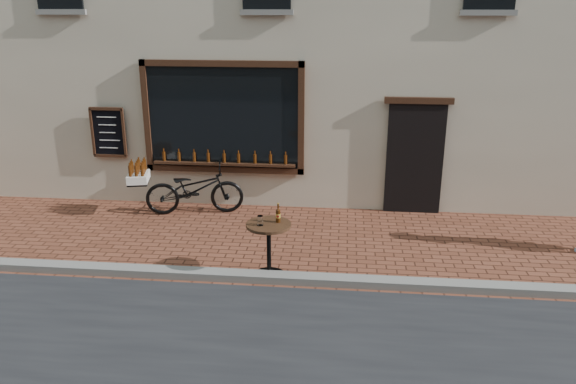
# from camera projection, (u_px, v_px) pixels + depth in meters

# --- Properties ---
(ground) EXTENTS (90.00, 90.00, 0.00)m
(ground) POSITION_uv_depth(u_px,v_px,m) (305.00, 289.00, 8.30)
(ground) COLOR brown
(ground) RESTS_ON ground
(kerb) EXTENTS (90.00, 0.25, 0.12)m
(kerb) POSITION_uv_depth(u_px,v_px,m) (306.00, 279.00, 8.47)
(kerb) COLOR slate
(kerb) RESTS_ON ground
(cargo_bicycle) EXTENTS (2.30, 1.07, 1.09)m
(cargo_bicycle) POSITION_uv_depth(u_px,v_px,m) (193.00, 189.00, 11.13)
(cargo_bicycle) COLOR black
(cargo_bicycle) RESTS_ON ground
(bistro_table) EXTENTS (0.69, 0.69, 1.18)m
(bistro_table) POSITION_uv_depth(u_px,v_px,m) (269.00, 239.00, 8.49)
(bistro_table) COLOR black
(bistro_table) RESTS_ON ground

